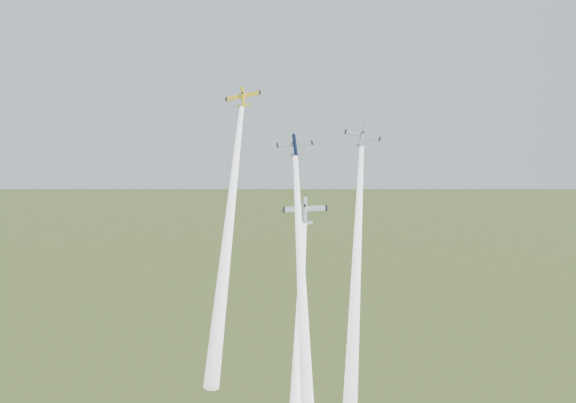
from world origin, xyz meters
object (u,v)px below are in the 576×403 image
object	(u,v)px
plane_silver_low	(305,211)
plane_navy	(295,145)
plane_silver_right	(362,136)
plane_yellow	(243,97)

from	to	relation	value
plane_silver_low	plane_navy	bearing A→B (deg)	113.92
plane_silver_right	plane_silver_low	size ratio (longest dim) A/B	0.87
plane_navy	plane_silver_right	world-z (taller)	plane_silver_right
plane_yellow	plane_silver_right	world-z (taller)	plane_yellow
plane_yellow	plane_navy	bearing A→B (deg)	-19.34
plane_yellow	plane_silver_low	xyz separation A→B (m)	(12.96, -8.39, -21.68)
plane_silver_right	plane_silver_low	distance (m)	20.50
plane_yellow	plane_navy	size ratio (longest dim) A/B	1.01
plane_yellow	plane_navy	xyz separation A→B (m)	(10.66, -3.32, -9.44)
plane_navy	plane_silver_right	bearing A→B (deg)	15.60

